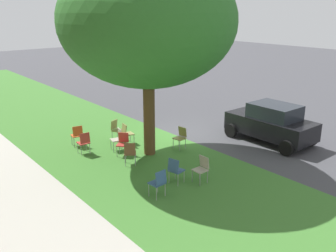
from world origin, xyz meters
TOP-DOWN VIEW (x-y plane):
  - ground at (0.00, 0.00)m, footprint 80.00×80.00m
  - grass_verge at (0.00, 3.20)m, footprint 48.00×6.00m
  - sidewalk_strip at (0.00, 7.60)m, footprint 48.00×2.80m
  - street_tree at (-1.01, 2.41)m, footprint 6.31×6.31m
  - chair_0 at (-1.34, 1.09)m, footprint 0.46×0.47m
  - chair_1 at (-4.00, 4.32)m, footprint 0.46×0.45m
  - chair_2 at (-4.08, 2.60)m, footprint 0.42×0.42m
  - chair_3 at (1.54, 4.20)m, footprint 0.49×0.48m
  - chair_4 at (-0.46, 3.28)m, footprint 0.59×0.59m
  - chair_5 at (-1.46, 3.63)m, footprint 0.58×0.58m
  - chair_6 at (0.58, 4.39)m, footprint 0.45×0.44m
  - chair_7 at (0.45, 2.51)m, footprint 0.48×0.48m
  - chair_8 at (-3.63, 3.34)m, footprint 0.50×0.50m
  - chair_9 at (0.11, 3.16)m, footprint 0.51×0.51m
  - chair_10 at (1.17, 2.56)m, footprint 0.54×0.54m
  - parked_car at (-3.17, -2.38)m, footprint 3.70×1.92m

SIDE VIEW (x-z plane):
  - ground at x=0.00m, z-range 0.00..0.00m
  - grass_verge at x=0.00m, z-range 0.00..0.01m
  - sidewalk_strip at x=0.00m, z-range 0.00..0.01m
  - chair_0 at x=-1.34m, z-range 0.08..0.96m
  - chair_1 at x=-4.00m, z-range 0.08..0.96m
  - chair_2 at x=-4.08m, z-range 0.08..0.96m
  - chair_3 at x=1.54m, z-range 0.08..0.96m
  - chair_4 at x=-0.46m, z-range 0.08..0.96m
  - chair_5 at x=-1.46m, z-range 0.08..0.96m
  - chair_6 at x=0.58m, z-range 0.08..0.96m
  - chair_7 at x=0.45m, z-range 0.08..0.96m
  - chair_8 at x=-3.63m, z-range 0.08..0.96m
  - chair_9 at x=0.11m, z-range 0.08..0.96m
  - chair_10 at x=1.17m, z-range 0.08..0.96m
  - parked_car at x=-3.17m, z-range 0.01..1.66m
  - street_tree at x=-1.01m, z-range 1.31..8.63m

